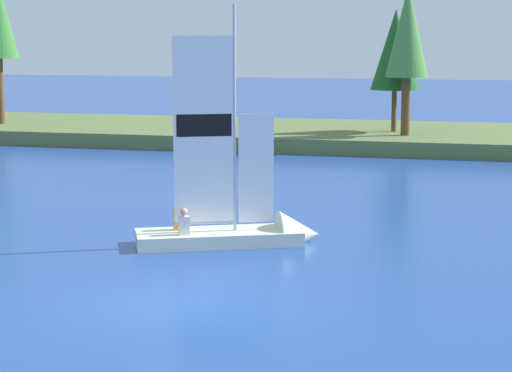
{
  "coord_description": "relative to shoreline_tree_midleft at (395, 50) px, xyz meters",
  "views": [
    {
      "loc": [
        6.0,
        -17.56,
        5.42
      ],
      "look_at": [
        -0.42,
        7.83,
        1.2
      ],
      "focal_mm": 66.03,
      "sensor_mm": 36.0,
      "label": 1
    }
  ],
  "objects": [
    {
      "name": "shore_bank",
      "position": [
        -1.27,
        0.76,
        -4.35
      ],
      "size": [
        80.0,
        10.69,
        0.71
      ],
      "primitive_type": "cube",
      "color": "#5B703D",
      "rests_on": "ground"
    },
    {
      "name": "ground_plane",
      "position": [
        -1.27,
        -28.85,
        -4.7
      ],
      "size": [
        200.0,
        200.0,
        0.0
      ],
      "primitive_type": "plane",
      "color": "#234793"
    },
    {
      "name": "shoreline_tree_midleft",
      "position": [
        0.0,
        0.0,
        0.0
      ],
      "size": [
        2.37,
        2.37,
        5.96
      ],
      "color": "brown",
      "rests_on": "shore_bank"
    },
    {
      "name": "sailboat",
      "position": [
        -1.33,
        -23.0,
        -4.29
      ],
      "size": [
        4.96,
        3.24,
        6.66
      ],
      "rotation": [
        0.0,
        0.0,
        0.42
      ],
      "color": "silver",
      "rests_on": "ground"
    },
    {
      "name": "shoreline_tree_centre",
      "position": [
        0.71,
        -1.68,
        0.79
      ],
      "size": [
        2.01,
        2.01,
        7.01
      ],
      "color": "brown",
      "rests_on": "shore_bank"
    }
  ]
}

